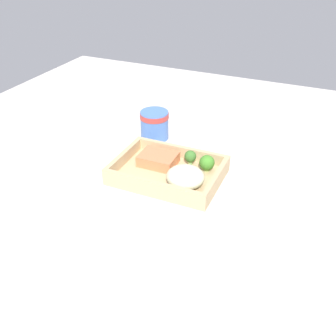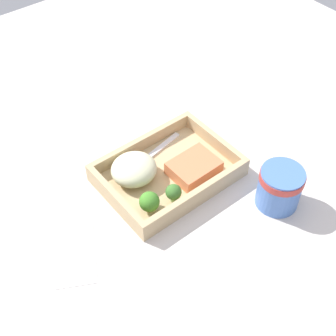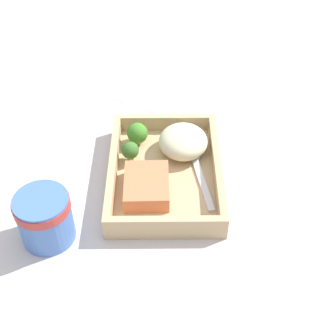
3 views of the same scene
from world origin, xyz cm
name	(u,v)px [view 1 (image 1 of 3)]	position (x,y,z in cm)	size (l,w,h in cm)	color
ground_plane	(168,180)	(0.00, 0.00, -1.00)	(160.00, 160.00, 2.00)	beige
takeout_tray	(168,175)	(0.00, 0.00, 0.60)	(26.09, 18.86, 1.20)	tan
tray_rim	(168,168)	(0.00, 0.00, 2.71)	(26.09, 18.86, 3.03)	tan
salmon_fillet	(158,159)	(-4.09, 3.04, 2.61)	(9.28, 7.25, 2.82)	#DC754A
mashed_potatoes	(185,177)	(5.87, -3.24, 3.57)	(9.08, 8.67, 4.75)	beige
broccoli_floret_1	(207,163)	(8.33, 4.99, 3.43)	(3.82, 3.82, 4.22)	#8BA259
broccoli_floret_2	(190,157)	(3.52, 6.03, 3.52)	(3.05, 3.05, 3.96)	#7AA25C
fork	(159,185)	(0.30, -5.81, 1.42)	(15.84, 4.42, 0.44)	silver
paper_cup	(154,123)	(-12.18, 17.84, 4.63)	(8.32, 8.32, 8.29)	#476FB8
receipt_slip	(267,191)	(23.95, 3.83, 0.12)	(7.10, 12.74, 0.24)	white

